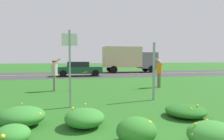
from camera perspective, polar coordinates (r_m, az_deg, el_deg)
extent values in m
plane|color=#26601E|center=(12.72, -7.63, -4.93)|extent=(120.00, 120.00, 0.00)
cube|color=#38383A|center=(23.06, -9.61, -1.22)|extent=(120.00, 9.09, 0.01)
cube|color=yellow|center=(23.06, -9.61, -1.21)|extent=(120.00, 0.16, 0.00)
ellipsoid|color=#23661E|center=(6.93, 19.65, -10.58)|extent=(1.24, 1.28, 0.36)
sphere|color=yellow|center=(7.32, 19.39, -9.59)|extent=(0.08, 0.08, 0.08)
sphere|color=yellow|center=(6.59, 21.03, -10.03)|extent=(0.07, 0.07, 0.07)
sphere|color=yellow|center=(6.89, 22.58, -9.08)|extent=(0.07, 0.07, 0.07)
sphere|color=yellow|center=(6.68, 18.80, -10.67)|extent=(0.08, 0.08, 0.08)
sphere|color=yellow|center=(7.00, 23.59, -9.82)|extent=(0.07, 0.07, 0.07)
ellipsoid|color=#337F2D|center=(5.66, -7.57, -12.97)|extent=(1.06, 1.11, 0.48)
sphere|color=yellow|center=(5.43, -7.06, -12.09)|extent=(0.06, 0.06, 0.06)
sphere|color=yellow|center=(6.07, -7.40, -9.38)|extent=(0.06, 0.06, 0.06)
sphere|color=yellow|center=(5.79, -10.81, -10.40)|extent=(0.07, 0.07, 0.07)
sphere|color=yellow|center=(5.36, -6.37, -12.74)|extent=(0.07, 0.07, 0.07)
sphere|color=yellow|center=(5.61, -4.50, -12.16)|extent=(0.06, 0.06, 0.06)
ellipsoid|color=#337F2D|center=(5.01, -25.92, -15.81)|extent=(0.75, 0.77, 0.42)
sphere|color=yellow|center=(5.11, -25.58, -14.11)|extent=(0.05, 0.05, 0.05)
sphere|color=yellow|center=(4.69, -28.00, -15.89)|extent=(0.09, 0.09, 0.09)
ellipsoid|color=#337F2D|center=(6.17, -23.73, -11.65)|extent=(1.22, 1.15, 0.52)
sphere|color=gold|center=(6.34, -19.86, -10.24)|extent=(0.08, 0.08, 0.08)
sphere|color=gold|center=(5.87, -24.78, -11.41)|extent=(0.05, 0.05, 0.05)
sphere|color=gold|center=(5.99, -26.12, -11.82)|extent=(0.06, 0.06, 0.06)
sphere|color=gold|center=(6.57, -23.71, -8.52)|extent=(0.06, 0.06, 0.06)
sphere|color=gold|center=(6.10, -21.67, -10.81)|extent=(0.07, 0.07, 0.07)
sphere|color=gold|center=(5.85, -26.19, -11.14)|extent=(0.09, 0.09, 0.09)
sphere|color=gold|center=(5.86, -19.32, -11.44)|extent=(0.08, 0.08, 0.08)
ellipsoid|color=#2D7526|center=(4.58, 6.78, -16.30)|extent=(0.87, 0.80, 0.57)
sphere|color=yellow|center=(4.46, 3.89, -16.22)|extent=(0.08, 0.08, 0.08)
sphere|color=yellow|center=(4.49, 10.42, -14.08)|extent=(0.08, 0.08, 0.08)
sphere|color=yellow|center=(4.89, 6.47, -14.37)|extent=(0.08, 0.08, 0.08)
sphere|color=yellow|center=(4.74, 8.39, -13.52)|extent=(0.06, 0.06, 0.06)
sphere|color=yellow|center=(4.85, 4.85, -14.21)|extent=(0.07, 0.07, 0.07)
sphere|color=yellow|center=(4.82, 5.08, -13.60)|extent=(0.08, 0.08, 0.08)
ellipsoid|color=#337F2D|center=(4.88, 26.07, -15.72)|extent=(1.05, 0.94, 0.52)
sphere|color=gold|center=(4.81, 28.36, -13.59)|extent=(0.07, 0.07, 0.07)
sphere|color=gold|center=(4.96, 24.71, -12.51)|extent=(0.07, 0.07, 0.07)
sphere|color=gold|center=(4.55, 21.39, -16.31)|extent=(0.06, 0.06, 0.06)
sphere|color=gold|center=(4.64, 22.03, -13.65)|extent=(0.06, 0.06, 0.06)
sphere|color=gold|center=(4.82, 28.28, -14.76)|extent=(0.07, 0.07, 0.07)
cube|color=#93969B|center=(7.71, -11.58, 0.26)|extent=(0.07, 0.10, 2.84)
cube|color=silver|center=(7.69, -11.68, 8.24)|extent=(0.56, 0.03, 0.44)
cube|color=#93969B|center=(9.09, 11.47, -0.37)|extent=(0.07, 0.10, 2.49)
cylinder|color=#B2B2B7|center=(11.77, -15.66, 0.03)|extent=(0.34, 0.34, 0.61)
sphere|color=tan|center=(11.75, -15.69, 2.00)|extent=(0.21, 0.21, 0.21)
cylinder|color=#726B5B|center=(11.91, -15.59, -3.49)|extent=(0.14, 0.14, 0.86)
cylinder|color=#726B5B|center=(11.75, -15.63, -3.59)|extent=(0.14, 0.14, 0.86)
cylinder|color=tan|center=(11.94, -15.23, 2.23)|extent=(0.50, 0.10, 0.43)
cylinder|color=tan|center=(11.57, -15.60, -0.11)|extent=(0.11, 0.09, 0.58)
cylinder|color=red|center=(11.75, -15.70, 2.33)|extent=(0.22, 0.22, 0.07)
cylinder|color=red|center=(11.75, -15.24, 2.19)|extent=(0.14, 0.14, 0.02)
cylinder|color=orange|center=(13.07, 12.92, 0.41)|extent=(0.34, 0.34, 0.61)
sphere|color=tan|center=(13.06, 12.95, 2.19)|extent=(0.21, 0.21, 0.21)
cylinder|color=#726B5B|center=(13.05, 13.04, -2.86)|extent=(0.14, 0.14, 0.87)
cylinder|color=#726B5B|center=(13.21, 12.72, -2.78)|extent=(0.14, 0.14, 0.87)
cylinder|color=tan|center=(12.84, 12.97, 2.32)|extent=(0.52, 0.10, 0.42)
cylinder|color=tan|center=(13.24, 12.47, 0.37)|extent=(0.11, 0.09, 0.58)
cylinder|color=orange|center=(11.98, -7.53, -0.62)|extent=(0.27, 0.27, 0.10)
torus|color=orange|center=(11.98, -7.53, -0.66)|extent=(0.27, 0.27, 0.10)
cube|color=#194C2D|center=(20.99, -9.10, 0.02)|extent=(4.50, 1.82, 0.66)
cube|color=black|center=(20.96, -9.39, 1.57)|extent=(2.10, 1.64, 0.52)
cylinder|color=black|center=(22.02, -5.18, -0.55)|extent=(0.66, 0.22, 0.66)
cylinder|color=black|center=(20.26, -4.58, -0.89)|extent=(0.66, 0.22, 0.66)
cylinder|color=black|center=(21.87, -13.27, -0.66)|extent=(0.66, 0.22, 0.66)
cylinder|color=black|center=(20.10, -13.38, -1.00)|extent=(0.66, 0.22, 0.66)
cube|color=slate|center=(26.91, 9.66, 2.66)|extent=(2.10, 2.30, 2.00)
cube|color=#CCBC8C|center=(25.86, 2.74, 3.63)|extent=(4.60, 2.30, 2.50)
cylinder|color=black|center=(28.04, 9.19, 0.48)|extent=(0.88, 0.26, 0.88)
cylinder|color=black|center=(26.01, 10.94, 0.24)|extent=(0.88, 0.26, 0.88)
cylinder|color=black|center=(26.68, -0.54, 0.38)|extent=(0.88, 0.26, 0.88)
cylinder|color=black|center=(24.53, 0.48, 0.12)|extent=(0.88, 0.26, 0.88)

